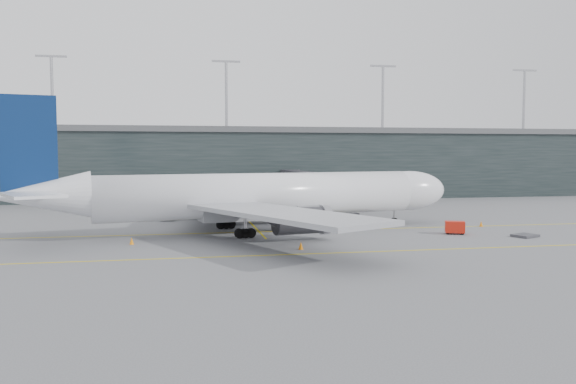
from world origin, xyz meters
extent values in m
plane|color=#58585D|center=(0.00, 0.00, 0.00)|extent=(320.00, 320.00, 0.00)
cube|color=gold|center=(0.00, -4.00, 0.01)|extent=(160.00, 0.25, 0.02)
cube|color=gold|center=(0.00, -20.00, 0.01)|extent=(160.00, 0.25, 0.02)
cube|color=gold|center=(5.00, 20.00, 0.01)|extent=(0.25, 60.00, 0.02)
cube|color=black|center=(0.00, 58.00, 7.00)|extent=(240.00, 35.00, 14.00)
cube|color=#515355|center=(0.00, 58.00, 14.60)|extent=(240.00, 36.00, 1.20)
cylinder|color=#9E9EA3|center=(-30.00, 48.00, 22.00)|extent=(0.60, 0.60, 14.00)
cylinder|color=#9E9EA3|center=(5.00, 48.00, 22.00)|extent=(0.60, 0.60, 14.00)
cylinder|color=#9E9EA3|center=(40.00, 48.00, 22.00)|extent=(0.60, 0.60, 14.00)
cylinder|color=#9E9EA3|center=(75.00, 48.00, 22.00)|extent=(0.60, 0.60, 14.00)
cylinder|color=white|center=(5.35, -3.91, 4.63)|extent=(40.46, 13.00, 5.41)
ellipsoid|color=white|center=(26.35, 0.19, 4.63)|extent=(12.19, 7.49, 5.41)
cone|color=white|center=(-19.07, -8.67, 5.24)|extent=(10.42, 6.94, 5.20)
cube|color=#989AA0|center=(4.49, -4.08, 2.53)|extent=(14.55, 6.96, 1.75)
cube|color=black|center=(29.60, 0.82, 5.50)|extent=(2.39, 2.94, 0.70)
cube|color=#989AA0|center=(5.37, -17.69, 3.75)|extent=(18.51, 26.13, 0.48)
cylinder|color=#353439|center=(8.65, -11.72, 2.27)|extent=(6.58, 4.17, 3.06)
cube|color=#989AA0|center=(0.19, 8.87, 3.75)|extent=(10.02, 25.91, 0.48)
cylinder|color=#353439|center=(5.48, 4.57, 2.27)|extent=(6.58, 4.17, 3.06)
cube|color=#092150|center=(-20.36, -8.92, 10.74)|extent=(5.65, 1.52, 10.48)
cube|color=white|center=(-19.01, -13.55, 5.68)|extent=(7.76, 9.17, 0.31)
cube|color=white|center=(-20.85, -4.13, 5.68)|extent=(5.33, 8.17, 0.31)
cylinder|color=black|center=(24.20, -0.23, 0.48)|extent=(1.01, 0.53, 0.96)
cylinder|color=#9E9EA3|center=(24.20, -0.23, 1.14)|extent=(0.26, 0.26, 2.27)
cylinder|color=black|center=(2.73, -8.69, 0.57)|extent=(1.20, 0.65, 1.14)
cylinder|color=black|center=(1.12, -0.46, 0.57)|extent=(1.20, 0.65, 1.14)
cube|color=#2E2E34|center=(21.93, 0.05, 4.94)|extent=(3.54, 3.89, 2.77)
cube|color=#2E2E34|center=(21.00, 8.20, 4.94)|extent=(3.91, 13.04, 2.47)
cube|color=#2E2E34|center=(19.55, 20.97, 4.94)|extent=(4.15, 13.07, 2.57)
cube|color=#2E2E34|center=(18.10, 33.73, 4.94)|extent=(4.40, 13.10, 2.67)
cylinder|color=#9E9EA3|center=(20.92, 8.89, 1.88)|extent=(0.49, 0.49, 3.76)
cube|color=#353439|center=(20.92, 8.89, 0.35)|extent=(2.13, 1.70, 0.69)
cylinder|color=#2E2E34|center=(21.93, 40.50, 4.94)|extent=(3.95, 3.95, 2.96)
cylinder|color=#2E2E34|center=(21.93, 40.50, 1.78)|extent=(1.78, 1.78, 3.56)
cube|color=red|center=(28.06, -10.24, 0.88)|extent=(2.66, 2.21, 1.35)
cylinder|color=black|center=(27.10, -10.40, 0.21)|extent=(0.44, 0.30, 0.41)
cylinder|color=black|center=(28.63, -11.03, 0.21)|extent=(0.44, 0.30, 0.41)
cylinder|color=black|center=(27.49, -9.44, 0.21)|extent=(0.44, 0.30, 0.41)
cylinder|color=black|center=(29.03, -10.07, 0.21)|extent=(0.44, 0.30, 0.41)
cube|color=#39393E|center=(35.13, -13.81, 0.16)|extent=(3.35, 3.07, 0.27)
cube|color=#353439|center=(-6.55, 9.66, 0.15)|extent=(2.09, 1.69, 0.21)
cube|color=silver|center=(-6.55, 9.66, 1.08)|extent=(1.68, 1.58, 1.54)
cube|color=navy|center=(-6.55, 9.66, 1.88)|extent=(1.73, 1.63, 0.08)
cube|color=#353439|center=(-3.05, 11.06, 0.14)|extent=(2.35, 2.16, 0.19)
cube|color=#A2A7AE|center=(-3.05, 11.06, 1.00)|extent=(1.96, 1.92, 1.42)
cube|color=navy|center=(-3.05, 11.06, 1.74)|extent=(2.03, 1.98, 0.08)
cube|color=#353439|center=(-1.12, 9.52, 0.14)|extent=(1.91, 1.56, 0.18)
cube|color=silver|center=(-1.12, 9.52, 0.96)|extent=(1.54, 1.45, 1.37)
cube|color=navy|center=(-1.12, 9.52, 1.67)|extent=(1.59, 1.50, 0.07)
cone|color=orange|center=(34.84, -4.41, 0.38)|extent=(0.48, 0.48, 0.76)
cone|color=orange|center=(7.48, -17.39, 0.40)|extent=(0.50, 0.50, 0.80)
cone|color=#F94E0D|center=(9.83, 11.63, 0.36)|extent=(0.45, 0.45, 0.72)
cone|color=orange|center=(-9.78, -11.00, 0.38)|extent=(0.48, 0.48, 0.76)
camera|label=1|loc=(-4.23, -72.80, 9.84)|focal=35.00mm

